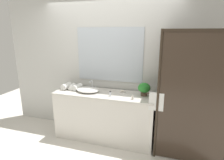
{
  "coord_description": "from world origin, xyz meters",
  "views": [
    {
      "loc": [
        1.06,
        -2.94,
        1.95
      ],
      "look_at": [
        0.15,
        0.0,
        1.15
      ],
      "focal_mm": 29.46,
      "sensor_mm": 36.0,
      "label": 1
    }
  ],
  "objects_px": {
    "faucet": "(92,86)",
    "rolled_towel_middle": "(72,87)",
    "soap_dish": "(123,91)",
    "rolled_towel_near_edge": "(66,86)",
    "amenity_bottle_body_wash": "(132,97)",
    "sink_basin": "(88,90)",
    "amenity_bottle_conditioner": "(110,94)",
    "potted_plant": "(144,88)",
    "rolled_towel_far_edge": "(77,87)"
  },
  "relations": [
    {
      "from": "faucet",
      "to": "rolled_towel_middle",
      "type": "bearing_deg",
      "value": -160.23
    },
    {
      "from": "soap_dish",
      "to": "rolled_towel_near_edge",
      "type": "distance_m",
      "value": 1.08
    },
    {
      "from": "soap_dish",
      "to": "amenity_bottle_body_wash",
      "type": "distance_m",
      "value": 0.41
    },
    {
      "from": "sink_basin",
      "to": "rolled_towel_near_edge",
      "type": "bearing_deg",
      "value": 175.48
    },
    {
      "from": "sink_basin",
      "to": "rolled_towel_near_edge",
      "type": "distance_m",
      "value": 0.46
    },
    {
      "from": "rolled_towel_near_edge",
      "to": "amenity_bottle_conditioner",
      "type": "bearing_deg",
      "value": -8.93
    },
    {
      "from": "soap_dish",
      "to": "faucet",
      "type": "bearing_deg",
      "value": 178.27
    },
    {
      "from": "amenity_bottle_body_wash",
      "to": "amenity_bottle_conditioner",
      "type": "height_order",
      "value": "amenity_bottle_conditioner"
    },
    {
      "from": "faucet",
      "to": "rolled_towel_middle",
      "type": "height_order",
      "value": "faucet"
    },
    {
      "from": "soap_dish",
      "to": "amenity_bottle_conditioner",
      "type": "bearing_deg",
      "value": -116.69
    },
    {
      "from": "rolled_towel_middle",
      "to": "rolled_towel_near_edge",
      "type": "bearing_deg",
      "value": -163.71
    },
    {
      "from": "rolled_towel_near_edge",
      "to": "potted_plant",
      "type": "bearing_deg",
      "value": 2.55
    },
    {
      "from": "amenity_bottle_body_wash",
      "to": "amenity_bottle_conditioner",
      "type": "bearing_deg",
      "value": 174.16
    },
    {
      "from": "soap_dish",
      "to": "amenity_bottle_conditioner",
      "type": "relative_size",
      "value": 1.08
    },
    {
      "from": "soap_dish",
      "to": "rolled_towel_far_edge",
      "type": "xyz_separation_m",
      "value": [
        -0.85,
        -0.12,
        0.04
      ]
    },
    {
      "from": "potted_plant",
      "to": "rolled_towel_near_edge",
      "type": "height_order",
      "value": "potted_plant"
    },
    {
      "from": "faucet",
      "to": "rolled_towel_near_edge",
      "type": "height_order",
      "value": "faucet"
    },
    {
      "from": "rolled_towel_middle",
      "to": "amenity_bottle_conditioner",
      "type": "bearing_deg",
      "value": -12.29
    },
    {
      "from": "rolled_towel_middle",
      "to": "rolled_towel_far_edge",
      "type": "bearing_deg",
      "value": -6.59
    },
    {
      "from": "potted_plant",
      "to": "amenity_bottle_body_wash",
      "type": "xyz_separation_m",
      "value": [
        -0.15,
        -0.25,
        -0.09
      ]
    },
    {
      "from": "rolled_towel_middle",
      "to": "rolled_towel_far_edge",
      "type": "height_order",
      "value": "rolled_towel_far_edge"
    },
    {
      "from": "faucet",
      "to": "soap_dish",
      "type": "relative_size",
      "value": 1.71
    },
    {
      "from": "soap_dish",
      "to": "amenity_bottle_body_wash",
      "type": "relative_size",
      "value": 1.31
    },
    {
      "from": "potted_plant",
      "to": "rolled_towel_middle",
      "type": "relative_size",
      "value": 1.03
    },
    {
      "from": "sink_basin",
      "to": "potted_plant",
      "type": "height_order",
      "value": "potted_plant"
    },
    {
      "from": "potted_plant",
      "to": "rolled_towel_far_edge",
      "type": "bearing_deg",
      "value": -177.89
    },
    {
      "from": "potted_plant",
      "to": "amenity_bottle_conditioner",
      "type": "distance_m",
      "value": 0.58
    },
    {
      "from": "faucet",
      "to": "rolled_towel_far_edge",
      "type": "distance_m",
      "value": 0.28
    },
    {
      "from": "potted_plant",
      "to": "amenity_bottle_conditioner",
      "type": "relative_size",
      "value": 2.41
    },
    {
      "from": "potted_plant",
      "to": "soap_dish",
      "type": "xyz_separation_m",
      "value": [
        -0.39,
        0.07,
        -0.11
      ]
    },
    {
      "from": "potted_plant",
      "to": "rolled_towel_near_edge",
      "type": "bearing_deg",
      "value": -177.45
    },
    {
      "from": "potted_plant",
      "to": "rolled_towel_near_edge",
      "type": "distance_m",
      "value": 1.46
    },
    {
      "from": "sink_basin",
      "to": "rolled_towel_far_edge",
      "type": "relative_size",
      "value": 2.02
    },
    {
      "from": "amenity_bottle_conditioner",
      "to": "rolled_towel_near_edge",
      "type": "distance_m",
      "value": 0.94
    },
    {
      "from": "amenity_bottle_body_wash",
      "to": "rolled_towel_middle",
      "type": "height_order",
      "value": "rolled_towel_middle"
    },
    {
      "from": "rolled_towel_middle",
      "to": "soap_dish",
      "type": "bearing_deg",
      "value": 6.43
    },
    {
      "from": "amenity_bottle_body_wash",
      "to": "faucet",
      "type": "bearing_deg",
      "value": 157.99
    },
    {
      "from": "soap_dish",
      "to": "amenity_bottle_conditioner",
      "type": "xyz_separation_m",
      "value": [
        -0.14,
        -0.29,
        0.03
      ]
    },
    {
      "from": "soap_dish",
      "to": "amenity_bottle_conditioner",
      "type": "distance_m",
      "value": 0.32
    },
    {
      "from": "rolled_towel_near_edge",
      "to": "soap_dish",
      "type": "bearing_deg",
      "value": 7.47
    },
    {
      "from": "rolled_towel_near_edge",
      "to": "rolled_towel_far_edge",
      "type": "relative_size",
      "value": 0.97
    },
    {
      "from": "sink_basin",
      "to": "potted_plant",
      "type": "xyz_separation_m",
      "value": [
        1.0,
        0.1,
        0.09
      ]
    },
    {
      "from": "faucet",
      "to": "soap_dish",
      "type": "xyz_separation_m",
      "value": [
        0.61,
        -0.02,
        -0.04
      ]
    },
    {
      "from": "soap_dish",
      "to": "rolled_towel_middle",
      "type": "height_order",
      "value": "rolled_towel_middle"
    },
    {
      "from": "faucet",
      "to": "soap_dish",
      "type": "height_order",
      "value": "faucet"
    },
    {
      "from": "soap_dish",
      "to": "rolled_towel_far_edge",
      "type": "distance_m",
      "value": 0.86
    },
    {
      "from": "amenity_bottle_conditioner",
      "to": "sink_basin",
      "type": "bearing_deg",
      "value": 166.78
    },
    {
      "from": "sink_basin",
      "to": "amenity_bottle_body_wash",
      "type": "bearing_deg",
      "value": -9.91
    },
    {
      "from": "sink_basin",
      "to": "faucet",
      "type": "height_order",
      "value": "faucet"
    },
    {
      "from": "soap_dish",
      "to": "rolled_towel_near_edge",
      "type": "xyz_separation_m",
      "value": [
        -1.07,
        -0.14,
        0.04
      ]
    }
  ]
}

